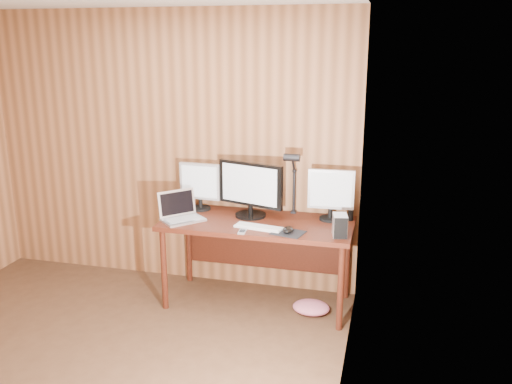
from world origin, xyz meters
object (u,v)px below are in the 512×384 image
at_px(monitor_left, 200,185).
at_px(phone, 242,232).
at_px(monitor_center, 250,189).
at_px(monitor_right, 331,193).
at_px(laptop, 180,213).
at_px(desk_lamp, 293,174).
at_px(speaker, 351,214).
at_px(desk, 259,232).
at_px(mouse, 288,230).
at_px(hard_drive, 340,225).
at_px(keyboard, 259,227).

relative_size(monitor_left, phone, 3.75).
relative_size(monitor_center, monitor_right, 1.37).
height_order(laptop, desk_lamp, desk_lamp).
bearing_deg(desk_lamp, speaker, 0.80).
height_order(desk, monitor_left, monitor_left).
height_order(monitor_left, mouse, monitor_left).
xyz_separation_m(monitor_right, hard_drive, (0.12, -0.38, -0.15)).
xyz_separation_m(desk, phone, (-0.05, -0.37, 0.13)).
bearing_deg(monitor_right, speaker, 6.19).
bearing_deg(monitor_right, phone, -145.64).
height_order(desk, desk_lamp, desk_lamp).
distance_m(monitor_left, phone, 0.76).
bearing_deg(desk_lamp, monitor_right, -4.87).
bearing_deg(monitor_center, monitor_right, 22.58).
bearing_deg(desk_lamp, phone, -116.95).
bearing_deg(monitor_center, laptop, -140.94).
bearing_deg(mouse, laptop, -166.55).
distance_m(hard_drive, phone, 0.77).
xyz_separation_m(monitor_left, laptop, (-0.07, -0.31, -0.17)).
xyz_separation_m(laptop, speaker, (1.41, 0.32, -0.01)).
xyz_separation_m(phone, desk_lamp, (0.30, 0.53, 0.36)).
height_order(laptop, hard_drive, laptop).
height_order(desk, keyboard, keyboard).
distance_m(monitor_right, hard_drive, 0.42).
distance_m(monitor_center, monitor_left, 0.49).
relative_size(hard_drive, desk_lamp, 0.29).
bearing_deg(desk, mouse, -43.80).
bearing_deg(desk, desk_lamp, 32.61).
height_order(keyboard, mouse, mouse).
bearing_deg(laptop, desk_lamp, -26.12).
xyz_separation_m(monitor_right, keyboard, (-0.54, -0.36, -0.22)).
distance_m(desk, laptop, 0.70).
distance_m(monitor_right, phone, 0.83).
bearing_deg(speaker, desk, -169.16).
xyz_separation_m(monitor_center, monitor_left, (-0.49, 0.08, -0.02)).
bearing_deg(monitor_center, monitor_left, -172.80).
distance_m(hard_drive, speaker, 0.41).
bearing_deg(monitor_left, monitor_center, -6.51).
relative_size(laptop, hard_drive, 2.42).
bearing_deg(desk_lamp, keyboard, -113.97).
distance_m(phone, desk_lamp, 0.71).
height_order(monitor_center, mouse, monitor_center).
relative_size(laptop, phone, 3.72).
height_order(monitor_left, desk_lamp, desk_lamp).
xyz_separation_m(keyboard, mouse, (0.25, -0.05, 0.02)).
distance_m(monitor_left, desk_lamp, 0.84).
relative_size(desk, keyboard, 3.91).
bearing_deg(speaker, monitor_right, -170.77).
xyz_separation_m(phone, speaker, (0.81, 0.51, 0.05)).
bearing_deg(laptop, monitor_right, -33.34).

